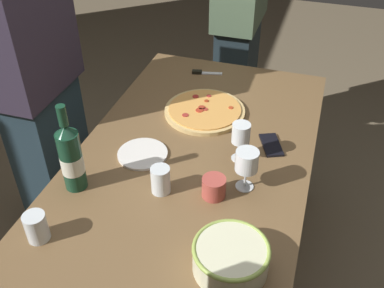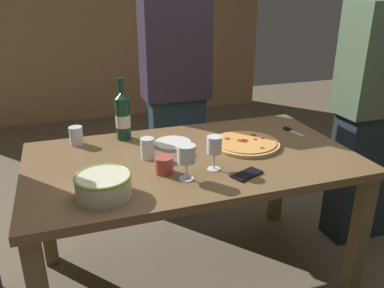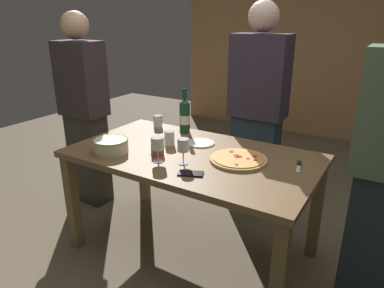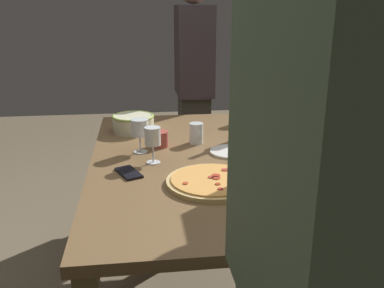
{
  "view_description": "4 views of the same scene",
  "coord_description": "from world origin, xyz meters",
  "px_view_note": "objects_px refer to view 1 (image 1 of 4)",
  "views": [
    {
      "loc": [
        -1.28,
        -0.4,
        1.85
      ],
      "look_at": [
        0.0,
        0.0,
        0.81
      ],
      "focal_mm": 41.85,
      "sensor_mm": 36.0,
      "label": 1
    },
    {
      "loc": [
        -0.57,
        -1.69,
        1.53
      ],
      "look_at": [
        0.0,
        0.0,
        0.81
      ],
      "focal_mm": 36.82,
      "sensor_mm": 36.0,
      "label": 2
    },
    {
      "loc": [
        1.11,
        -1.81,
        1.59
      ],
      "look_at": [
        0.0,
        0.0,
        0.81
      ],
      "focal_mm": 32.79,
      "sensor_mm": 36.0,
      "label": 3
    },
    {
      "loc": [
        1.79,
        -0.23,
        1.4
      ],
      "look_at": [
        0.0,
        0.0,
        0.81
      ],
      "focal_mm": 39.79,
      "sensor_mm": 36.0,
      "label": 4
    }
  ],
  "objects_px": {
    "pizza": "(205,111)",
    "cell_phone": "(271,145)",
    "wine_glass_by_bottle": "(241,135)",
    "cup_amber": "(161,180)",
    "pizza_knife": "(203,73)",
    "person_guest_right": "(36,84)",
    "wine_glass_near_pizza": "(247,163)",
    "serving_bowl": "(231,257)",
    "dining_table": "(192,175)",
    "person_guest_left": "(240,18)",
    "side_plate": "(143,154)",
    "wine_bottle": "(71,157)",
    "cup_spare": "(214,187)",
    "cup_ceramic": "(36,227)"
  },
  "relations": [
    {
      "from": "pizza",
      "to": "serving_bowl",
      "type": "xyz_separation_m",
      "value": [
        -0.77,
        -0.3,
        0.04
      ]
    },
    {
      "from": "dining_table",
      "to": "serving_bowl",
      "type": "distance_m",
      "value": 0.55
    },
    {
      "from": "pizza",
      "to": "cell_phone",
      "type": "distance_m",
      "value": 0.35
    },
    {
      "from": "wine_glass_by_bottle",
      "to": "person_guest_left",
      "type": "bearing_deg",
      "value": 12.91
    },
    {
      "from": "wine_glass_by_bottle",
      "to": "person_guest_left",
      "type": "height_order",
      "value": "person_guest_left"
    },
    {
      "from": "side_plate",
      "to": "cell_phone",
      "type": "relative_size",
      "value": 1.36
    },
    {
      "from": "wine_glass_by_bottle",
      "to": "pizza_knife",
      "type": "height_order",
      "value": "wine_glass_by_bottle"
    },
    {
      "from": "wine_glass_near_pizza",
      "to": "serving_bowl",
      "type": "bearing_deg",
      "value": -174.67
    },
    {
      "from": "wine_glass_near_pizza",
      "to": "person_guest_right",
      "type": "xyz_separation_m",
      "value": [
        0.25,
        0.99,
        0.0
      ]
    },
    {
      "from": "cell_phone",
      "to": "pizza_knife",
      "type": "distance_m",
      "value": 0.65
    },
    {
      "from": "pizza",
      "to": "cup_spare",
      "type": "height_order",
      "value": "cup_spare"
    },
    {
      "from": "wine_glass_by_bottle",
      "to": "cup_amber",
      "type": "height_order",
      "value": "wine_glass_by_bottle"
    },
    {
      "from": "serving_bowl",
      "to": "pizza",
      "type": "bearing_deg",
      "value": 21.4
    },
    {
      "from": "pizza_knife",
      "to": "person_guest_right",
      "type": "relative_size",
      "value": 0.09
    },
    {
      "from": "cup_spare",
      "to": "cup_amber",
      "type": "bearing_deg",
      "value": 100.28
    },
    {
      "from": "cell_phone",
      "to": "cup_spare",
      "type": "bearing_deg",
      "value": -136.33
    },
    {
      "from": "wine_bottle",
      "to": "wine_glass_near_pizza",
      "type": "bearing_deg",
      "value": -73.07
    },
    {
      "from": "dining_table",
      "to": "cup_amber",
      "type": "bearing_deg",
      "value": 167.25
    },
    {
      "from": "cell_phone",
      "to": "person_guest_left",
      "type": "bearing_deg",
      "value": 86.58
    },
    {
      "from": "serving_bowl",
      "to": "side_plate",
      "type": "distance_m",
      "value": 0.61
    },
    {
      "from": "wine_glass_near_pizza",
      "to": "person_guest_left",
      "type": "xyz_separation_m",
      "value": [
        1.26,
        0.31,
        -0.0
      ]
    },
    {
      "from": "side_plate",
      "to": "cup_amber",
      "type": "bearing_deg",
      "value": -139.99
    },
    {
      "from": "cup_spare",
      "to": "pizza_knife",
      "type": "height_order",
      "value": "cup_spare"
    },
    {
      "from": "wine_bottle",
      "to": "wine_glass_by_bottle",
      "type": "relative_size",
      "value": 2.11
    },
    {
      "from": "cup_ceramic",
      "to": "pizza_knife",
      "type": "xyz_separation_m",
      "value": [
        1.18,
        -0.19,
        -0.04
      ]
    },
    {
      "from": "cup_ceramic",
      "to": "wine_glass_by_bottle",
      "type": "bearing_deg",
      "value": -41.8
    },
    {
      "from": "serving_bowl",
      "to": "wine_glass_near_pizza",
      "type": "distance_m",
      "value": 0.36
    },
    {
      "from": "person_guest_left",
      "to": "pizza_knife",
      "type": "bearing_deg",
      "value": -11.63
    },
    {
      "from": "side_plate",
      "to": "cell_phone",
      "type": "bearing_deg",
      "value": -66.07
    },
    {
      "from": "serving_bowl",
      "to": "cup_spare",
      "type": "xyz_separation_m",
      "value": [
        0.28,
        0.13,
        -0.01
      ]
    },
    {
      "from": "pizza",
      "to": "person_guest_left",
      "type": "bearing_deg",
      "value": 2.73
    },
    {
      "from": "dining_table",
      "to": "wine_glass_by_bottle",
      "type": "distance_m",
      "value": 0.27
    },
    {
      "from": "serving_bowl",
      "to": "pizza_knife",
      "type": "distance_m",
      "value": 1.19
    },
    {
      "from": "cup_ceramic",
      "to": "wine_glass_near_pizza",
      "type": "bearing_deg",
      "value": -53.12
    },
    {
      "from": "cup_amber",
      "to": "person_guest_left",
      "type": "height_order",
      "value": "person_guest_left"
    },
    {
      "from": "serving_bowl",
      "to": "dining_table",
      "type": "bearing_deg",
      "value": 29.75
    },
    {
      "from": "pizza_knife",
      "to": "person_guest_left",
      "type": "xyz_separation_m",
      "value": [
        0.51,
        -0.07,
        0.1
      ]
    },
    {
      "from": "cup_amber",
      "to": "wine_bottle",
      "type": "bearing_deg",
      "value": 102.55
    },
    {
      "from": "wine_bottle",
      "to": "wine_glass_by_bottle",
      "type": "bearing_deg",
      "value": -58.12
    },
    {
      "from": "wine_bottle",
      "to": "pizza_knife",
      "type": "relative_size",
      "value": 2.21
    },
    {
      "from": "cup_ceramic",
      "to": "pizza_knife",
      "type": "relative_size",
      "value": 0.64
    },
    {
      "from": "cup_ceramic",
      "to": "person_guest_right",
      "type": "height_order",
      "value": "person_guest_right"
    },
    {
      "from": "wine_bottle",
      "to": "cup_spare",
      "type": "distance_m",
      "value": 0.5
    },
    {
      "from": "pizza",
      "to": "serving_bowl",
      "type": "height_order",
      "value": "serving_bowl"
    },
    {
      "from": "side_plate",
      "to": "person_guest_left",
      "type": "height_order",
      "value": "person_guest_left"
    },
    {
      "from": "person_guest_right",
      "to": "side_plate",
      "type": "bearing_deg",
      "value": -7.47
    },
    {
      "from": "pizza",
      "to": "cup_spare",
      "type": "relative_size",
      "value": 4.24
    },
    {
      "from": "cup_amber",
      "to": "cup_spare",
      "type": "distance_m",
      "value": 0.19
    },
    {
      "from": "cup_amber",
      "to": "cell_phone",
      "type": "relative_size",
      "value": 0.71
    },
    {
      "from": "side_plate",
      "to": "pizza_knife",
      "type": "bearing_deg",
      "value": -3.22
    }
  ]
}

